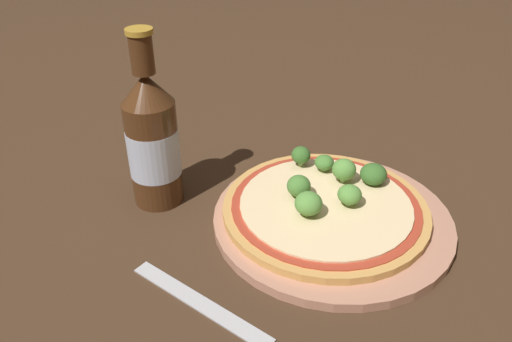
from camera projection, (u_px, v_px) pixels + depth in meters
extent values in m
plane|color=#3D2819|center=(307.00, 216.00, 0.64)|extent=(3.00, 3.00, 0.00)
cylinder|color=tan|center=(332.00, 219.00, 0.62)|extent=(0.30, 0.30, 0.01)
cylinder|color=tan|center=(325.00, 209.00, 0.62)|extent=(0.26, 0.26, 0.01)
cylinder|color=#A83823|center=(325.00, 205.00, 0.62)|extent=(0.24, 0.24, 0.00)
cylinder|color=beige|center=(326.00, 204.00, 0.62)|extent=(0.21, 0.21, 0.00)
cylinder|color=#89A866|center=(345.00, 179.00, 0.65)|extent=(0.01, 0.01, 0.01)
ellipsoid|color=#568E3D|center=(346.00, 171.00, 0.65)|extent=(0.03, 0.03, 0.03)
cylinder|color=#89A866|center=(300.00, 163.00, 0.69)|extent=(0.01, 0.01, 0.01)
ellipsoid|color=#386628|center=(301.00, 155.00, 0.68)|extent=(0.03, 0.03, 0.02)
cylinder|color=#89A866|center=(372.00, 181.00, 0.65)|extent=(0.01, 0.01, 0.01)
ellipsoid|color=#386628|center=(373.00, 174.00, 0.65)|extent=(0.03, 0.03, 0.03)
cylinder|color=#89A866|center=(349.00, 202.00, 0.61)|extent=(0.01, 0.01, 0.01)
ellipsoid|color=#568E3D|center=(350.00, 194.00, 0.61)|extent=(0.03, 0.03, 0.02)
cylinder|color=#89A866|center=(308.00, 212.00, 0.59)|extent=(0.01, 0.01, 0.01)
ellipsoid|color=#568E3D|center=(308.00, 203.00, 0.59)|extent=(0.03, 0.03, 0.03)
cylinder|color=#89A866|center=(324.00, 168.00, 0.68)|extent=(0.01, 0.01, 0.01)
ellipsoid|color=#477A33|center=(324.00, 162.00, 0.68)|extent=(0.03, 0.03, 0.02)
cylinder|color=#89A866|center=(298.00, 194.00, 0.63)|extent=(0.01, 0.01, 0.01)
ellipsoid|color=#477A33|center=(299.00, 186.00, 0.62)|extent=(0.03, 0.03, 0.03)
cylinder|color=#472814|center=(154.00, 153.00, 0.63)|extent=(0.07, 0.07, 0.14)
cylinder|color=#B2BCD1|center=(154.00, 151.00, 0.63)|extent=(0.07, 0.07, 0.06)
cone|color=#472814|center=(146.00, 88.00, 0.59)|extent=(0.07, 0.07, 0.04)
cylinder|color=#472814|center=(142.00, 54.00, 0.57)|extent=(0.03, 0.03, 0.05)
cylinder|color=#B7892D|center=(139.00, 31.00, 0.55)|extent=(0.03, 0.03, 0.01)
cube|color=#B2B2B7|center=(200.00, 302.00, 0.51)|extent=(0.06, 0.18, 0.00)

